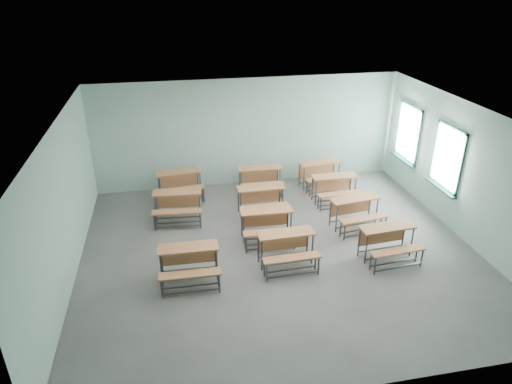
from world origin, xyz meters
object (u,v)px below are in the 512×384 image
desk_unit_r2c0 (178,202)px  desk_unit_r3c0 (180,181)px  desk_unit_r0c0 (189,260)px  desk_unit_r0c2 (389,239)px  desk_unit_r1c2 (356,209)px  desk_unit_r2c1 (262,197)px  desk_unit_r3c2 (321,171)px  desk_unit_r3c1 (260,177)px  desk_unit_r0c1 (287,245)px  desk_unit_r1c1 (267,221)px  desk_unit_r2c2 (335,186)px

desk_unit_r2c0 → desk_unit_r3c0: bearing=89.8°
desk_unit_r0c0 → desk_unit_r0c2: 4.41m
desk_unit_r3c0 → desk_unit_r1c2: bearing=-37.5°
desk_unit_r2c1 → desk_unit_r3c2: bearing=32.3°
desk_unit_r3c1 → desk_unit_r0c1: bearing=-90.8°
desk_unit_r1c2 → desk_unit_r3c1: same height
desk_unit_r0c0 → desk_unit_r1c2: (4.25, 1.46, 0.00)m
desk_unit_r1c1 → desk_unit_r2c2: size_ratio=1.02×
desk_unit_r0c2 → desk_unit_r2c2: size_ratio=1.05×
desk_unit_r2c2 → desk_unit_r0c0: bearing=-145.8°
desk_unit_r2c1 → desk_unit_r3c1: 1.34m
desk_unit_r1c1 → desk_unit_r2c0: 2.50m
desk_unit_r0c0 → desk_unit_r3c0: size_ratio=0.95×
desk_unit_r2c0 → desk_unit_r2c2: same height
desk_unit_r1c2 → desk_unit_r3c2: size_ratio=1.01×
desk_unit_r2c0 → desk_unit_r3c1: size_ratio=1.03×
desk_unit_r2c1 → desk_unit_r3c1: size_ratio=0.99×
desk_unit_r0c1 → desk_unit_r2c0: (-2.25, 2.53, 0.00)m
desk_unit_r0c2 → desk_unit_r3c1: bearing=113.9°
desk_unit_r0c2 → desk_unit_r2c1: (-2.35, 2.57, 0.00)m
desk_unit_r0c2 → desk_unit_r3c1: 4.43m
desk_unit_r1c1 → desk_unit_r1c2: size_ratio=0.95×
desk_unit_r2c0 → desk_unit_r0c0: bearing=-82.4°
desk_unit_r0c0 → desk_unit_r1c1: same height
desk_unit_r0c1 → desk_unit_r3c2: bearing=60.0°
desk_unit_r0c0 → desk_unit_r2c0: bearing=94.0°
desk_unit_r1c2 → desk_unit_r2c1: same height
desk_unit_r2c0 → desk_unit_r0c2: bearing=-25.9°
desk_unit_r0c0 → desk_unit_r2c2: bearing=35.6°
desk_unit_r1c2 → desk_unit_r0c2: bearing=-91.7°
desk_unit_r1c2 → desk_unit_r3c2: bearing=84.6°
desk_unit_r0c2 → desk_unit_r2c0: 5.29m
desk_unit_r3c1 → desk_unit_r1c2: bearing=-49.1°
desk_unit_r0c0 → desk_unit_r2c0: 2.70m
desk_unit_r2c2 → desk_unit_r3c1: 2.16m
desk_unit_r2c0 → desk_unit_r3c2: bearing=21.0°
desk_unit_r1c2 → desk_unit_r2c1: bearing=145.7°
desk_unit_r0c1 → desk_unit_r3c1: (0.18, 3.71, 0.00)m
desk_unit_r2c0 → desk_unit_r3c0: (0.12, 1.32, 0.00)m
desk_unit_r2c2 → desk_unit_r3c2: 1.05m
desk_unit_r1c1 → desk_unit_r1c2: bearing=6.9°
desk_unit_r2c1 → desk_unit_r3c0: same height
desk_unit_r0c1 → desk_unit_r1c1: size_ratio=0.99×
desk_unit_r0c2 → desk_unit_r2c2: bearing=89.2°
desk_unit_r1c1 → desk_unit_r3c1: same height
desk_unit_r0c0 → desk_unit_r3c0: bearing=91.4°
desk_unit_r2c2 → desk_unit_r3c0: size_ratio=0.94×
desk_unit_r0c2 → desk_unit_r1c1: same height
desk_unit_r1c1 → desk_unit_r2c2: (2.29, 1.61, 0.00)m
desk_unit_r0c0 → desk_unit_r2c1: 3.28m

